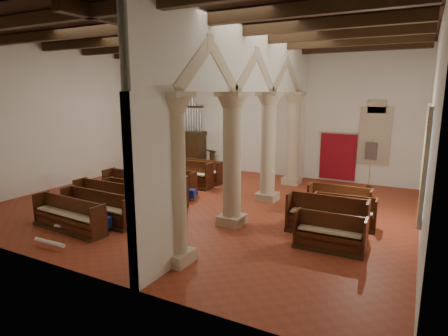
% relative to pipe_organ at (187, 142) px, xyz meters
% --- Properties ---
extents(floor, '(14.00, 14.00, 0.00)m').
position_rel_pipe_organ_xyz_m(floor, '(4.50, -5.50, -1.37)').
color(floor, maroon).
rests_on(floor, ground).
extents(ceiling, '(14.00, 14.00, 0.00)m').
position_rel_pipe_organ_xyz_m(ceiling, '(4.50, -5.50, 4.63)').
color(ceiling, black).
rests_on(ceiling, wall_back).
extents(wall_back, '(14.00, 0.02, 6.00)m').
position_rel_pipe_organ_xyz_m(wall_back, '(4.50, 0.50, 1.63)').
color(wall_back, white).
rests_on(wall_back, floor).
extents(wall_front, '(14.00, 0.02, 6.00)m').
position_rel_pipe_organ_xyz_m(wall_front, '(4.50, -11.50, 1.63)').
color(wall_front, white).
rests_on(wall_front, floor).
extents(wall_left, '(0.02, 12.00, 6.00)m').
position_rel_pipe_organ_xyz_m(wall_left, '(-2.50, -5.50, 1.63)').
color(wall_left, white).
rests_on(wall_left, floor).
extents(wall_right, '(0.02, 12.00, 6.00)m').
position_rel_pipe_organ_xyz_m(wall_right, '(11.50, -5.50, 1.63)').
color(wall_right, white).
rests_on(wall_right, floor).
extents(ceiling_beams, '(13.80, 11.80, 0.30)m').
position_rel_pipe_organ_xyz_m(ceiling_beams, '(4.50, -5.50, 4.45)').
color(ceiling_beams, '#342110').
rests_on(ceiling_beams, wall_back).
extents(arcade, '(0.90, 11.90, 6.00)m').
position_rel_pipe_organ_xyz_m(arcade, '(6.30, -5.50, 2.19)').
color(arcade, tan).
rests_on(arcade, floor).
extents(window_right_a, '(0.03, 1.00, 2.20)m').
position_rel_pipe_organ_xyz_m(window_right_a, '(11.48, -7.00, 0.83)').
color(window_right_a, '#316F59').
rests_on(window_right_a, wall_right).
extents(window_right_b, '(0.03, 1.00, 2.20)m').
position_rel_pipe_organ_xyz_m(window_right_b, '(11.48, -3.00, 0.83)').
color(window_right_b, '#316F59').
rests_on(window_right_b, wall_right).
extents(window_back, '(1.00, 0.03, 2.20)m').
position_rel_pipe_organ_xyz_m(window_back, '(9.50, 0.48, 0.83)').
color(window_back, '#316F59').
rests_on(window_back, wall_back).
extents(pipe_organ, '(2.10, 0.85, 4.40)m').
position_rel_pipe_organ_xyz_m(pipe_organ, '(0.00, 0.00, 0.00)').
color(pipe_organ, '#342110').
rests_on(pipe_organ, floor).
extents(lectern, '(0.49, 0.51, 1.11)m').
position_rel_pipe_organ_xyz_m(lectern, '(1.60, -0.01, -0.91)').
color(lectern, '#371F11').
rests_on(lectern, floor).
extents(dossal_curtain, '(1.80, 0.07, 2.17)m').
position_rel_pipe_organ_xyz_m(dossal_curtain, '(8.00, 0.42, -0.21)').
color(dossal_curtain, maroon).
rests_on(dossal_curtain, floor).
extents(processional_banner, '(0.49, 0.62, 2.13)m').
position_rel_pipe_organ_xyz_m(processional_banner, '(9.46, -0.04, -0.61)').
color(processional_banner, '#342110').
rests_on(processional_banner, floor).
extents(hymnal_box_a, '(0.34, 0.28, 0.33)m').
position_rel_pipe_organ_xyz_m(hymnal_box_a, '(3.23, -9.28, -1.11)').
color(hymnal_box_a, '#162499').
rests_on(hymnal_box_a, floor).
extents(hymnal_box_b, '(0.36, 0.33, 0.29)m').
position_rel_pipe_organ_xyz_m(hymnal_box_b, '(4.77, -8.28, -1.13)').
color(hymnal_box_b, navy).
rests_on(hymnal_box_b, floor).
extents(hymnal_box_c, '(0.38, 0.33, 0.34)m').
position_rel_pipe_organ_xyz_m(hymnal_box_c, '(3.74, -5.38, -1.10)').
color(hymnal_box_c, navy).
rests_on(hymnal_box_c, floor).
extents(tube_heater_a, '(1.07, 0.13, 0.11)m').
position_rel_pipe_organ_xyz_m(tube_heater_a, '(2.86, -10.89, -1.21)').
color(tube_heater_a, silver).
rests_on(tube_heater_a, floor).
extents(tube_heater_b, '(0.88, 0.31, 0.09)m').
position_rel_pipe_organ_xyz_m(tube_heater_b, '(2.33, -9.86, -1.21)').
color(tube_heater_b, silver).
rests_on(tube_heater_b, floor).
extents(nave_pew_0, '(2.77, 0.83, 0.97)m').
position_rel_pipe_organ_xyz_m(nave_pew_0, '(2.22, -9.73, -1.05)').
color(nave_pew_0, '#342110').
rests_on(nave_pew_0, floor).
extents(nave_pew_1, '(2.88, 0.78, 0.98)m').
position_rel_pipe_organ_xyz_m(nave_pew_1, '(2.45, -8.80, -1.05)').
color(nave_pew_1, '#342110').
rests_on(nave_pew_1, floor).
extents(nave_pew_2, '(2.90, 0.72, 1.04)m').
position_rel_pipe_organ_xyz_m(nave_pew_2, '(2.10, -7.92, -1.03)').
color(nave_pew_2, '#342110').
rests_on(nave_pew_2, floor).
extents(nave_pew_3, '(2.71, 0.78, 0.97)m').
position_rel_pipe_organ_xyz_m(nave_pew_3, '(2.54, -7.19, -1.05)').
color(nave_pew_3, '#342110').
rests_on(nave_pew_3, floor).
extents(nave_pew_4, '(3.51, 0.79, 1.13)m').
position_rel_pipe_organ_xyz_m(nave_pew_4, '(2.36, -6.46, -1.00)').
color(nave_pew_4, '#342110').
rests_on(nave_pew_4, floor).
extents(nave_pew_5, '(2.55, 0.73, 0.98)m').
position_rel_pipe_organ_xyz_m(nave_pew_5, '(2.37, -5.62, -1.05)').
color(nave_pew_5, '#342110').
rests_on(nave_pew_5, floor).
extents(nave_pew_6, '(2.94, 0.70, 0.96)m').
position_rel_pipe_organ_xyz_m(nave_pew_6, '(2.02, -4.75, -1.06)').
color(nave_pew_6, '#342110').
rests_on(nave_pew_6, floor).
extents(nave_pew_7, '(3.18, 0.84, 1.14)m').
position_rel_pipe_organ_xyz_m(nave_pew_7, '(1.98, -3.66, -0.99)').
color(nave_pew_7, '#342110').
rests_on(nave_pew_7, floor).
extents(nave_pew_8, '(2.62, 0.76, 1.04)m').
position_rel_pipe_organ_xyz_m(nave_pew_8, '(2.27, -2.67, -1.03)').
color(nave_pew_8, '#342110').
rests_on(nave_pew_8, floor).
extents(aisle_pew_0, '(1.83, 0.68, 0.96)m').
position_rel_pipe_organ_xyz_m(aisle_pew_0, '(9.42, -7.51, -1.05)').
color(aisle_pew_0, '#342110').
rests_on(aisle_pew_0, floor).
extents(aisle_pew_1, '(2.30, 0.79, 1.12)m').
position_rel_pipe_organ_xyz_m(aisle_pew_1, '(9.09, -6.44, -0.99)').
color(aisle_pew_1, '#342110').
rests_on(aisle_pew_1, floor).
extents(aisle_pew_2, '(1.90, 0.73, 0.96)m').
position_rel_pipe_organ_xyz_m(aisle_pew_2, '(9.42, -5.55, -1.05)').
color(aisle_pew_2, '#342110').
rests_on(aisle_pew_2, floor).
extents(aisle_pew_3, '(2.00, 0.74, 1.08)m').
position_rel_pipe_organ_xyz_m(aisle_pew_3, '(9.14, -4.87, -1.01)').
color(aisle_pew_3, '#342110').
rests_on(aisle_pew_3, floor).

